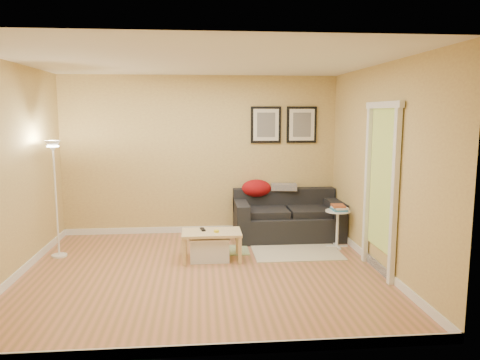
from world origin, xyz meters
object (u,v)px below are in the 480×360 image
(coffee_table, at_px, (212,246))
(side_table, at_px, (337,229))
(sofa, at_px, (288,215))
(storage_bin, at_px, (210,248))
(floor_lamp, at_px, (56,202))
(book_stack, at_px, (339,208))

(coffee_table, distance_m, side_table, 1.94)
(sofa, relative_size, storage_bin, 3.14)
(floor_lamp, bearing_deg, coffee_table, -9.18)
(sofa, relative_size, coffee_table, 2.12)
(storage_bin, relative_size, floor_lamp, 0.33)
(sofa, distance_m, storage_bin, 1.65)
(coffee_table, relative_size, book_stack, 3.01)
(storage_bin, height_order, book_stack, book_stack)
(side_table, distance_m, book_stack, 0.32)
(sofa, distance_m, floor_lamp, 3.47)
(sofa, height_order, side_table, sofa)
(storage_bin, relative_size, book_stack, 2.04)
(storage_bin, height_order, side_table, side_table)
(side_table, distance_m, floor_lamp, 4.05)
(coffee_table, relative_size, side_table, 1.43)
(sofa, relative_size, floor_lamp, 1.04)
(book_stack, distance_m, floor_lamp, 4.04)
(coffee_table, bearing_deg, book_stack, -2.51)
(sofa, distance_m, coffee_table, 1.63)
(coffee_table, distance_m, book_stack, 2.00)
(coffee_table, relative_size, storage_bin, 1.48)
(book_stack, bearing_deg, side_table, -174.83)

